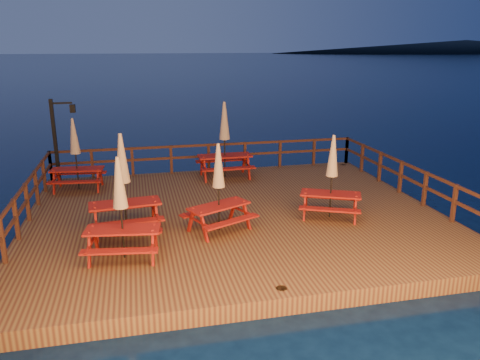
{
  "coord_description": "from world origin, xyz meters",
  "views": [
    {
      "loc": [
        -2.74,
        -12.82,
        5.26
      ],
      "look_at": [
        0.3,
        0.6,
        1.22
      ],
      "focal_mm": 35.0,
      "sensor_mm": 36.0,
      "label": 1
    }
  ],
  "objects_px": {
    "picnic_table_2": "(75,153)",
    "picnic_table_0": "(121,207)",
    "lamp_post": "(59,133)",
    "picnic_table_1": "(332,175)"
  },
  "relations": [
    {
      "from": "picnic_table_2",
      "to": "picnic_table_0",
      "type": "bearing_deg",
      "value": -69.0
    },
    {
      "from": "lamp_post",
      "to": "picnic_table_0",
      "type": "height_order",
      "value": "lamp_post"
    },
    {
      "from": "picnic_table_1",
      "to": "picnic_table_2",
      "type": "relative_size",
      "value": 0.98
    },
    {
      "from": "picnic_table_2",
      "to": "picnic_table_1",
      "type": "bearing_deg",
      "value": -25.09
    },
    {
      "from": "picnic_table_0",
      "to": "picnic_table_2",
      "type": "xyz_separation_m",
      "value": [
        -1.59,
        5.86,
        0.02
      ]
    },
    {
      "from": "picnic_table_0",
      "to": "picnic_table_1",
      "type": "relative_size",
      "value": 1.01
    },
    {
      "from": "lamp_post",
      "to": "picnic_table_2",
      "type": "bearing_deg",
      "value": -60.39
    },
    {
      "from": "picnic_table_1",
      "to": "picnic_table_2",
      "type": "bearing_deg",
      "value": 173.64
    },
    {
      "from": "lamp_post",
      "to": "picnic_table_0",
      "type": "relative_size",
      "value": 1.23
    },
    {
      "from": "lamp_post",
      "to": "picnic_table_1",
      "type": "distance_m",
      "value": 9.73
    }
  ]
}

